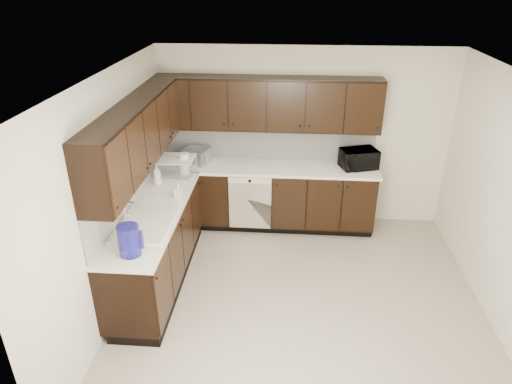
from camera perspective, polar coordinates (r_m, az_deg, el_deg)
floor at (r=5.31m, az=5.63°, el=-13.51°), size 4.00×4.00×0.00m
ceiling at (r=4.19m, az=7.16°, el=13.87°), size 4.00×4.00×0.00m
wall_back at (r=6.46m, az=5.92°, el=6.76°), size 4.00×0.02×2.50m
wall_left at (r=4.95m, az=-17.47°, el=-0.57°), size 0.02×4.00×2.50m
wall_right at (r=5.11m, az=29.34°, el=-2.08°), size 0.02×4.00×2.50m
wall_front at (r=2.99m, az=7.19°, el=-19.45°), size 4.00×0.02×2.50m
lower_cabinets at (r=6.04m, az=-3.91°, el=-3.30°), size 3.00×2.80×0.90m
countertop at (r=5.81m, az=-4.08°, el=1.05°), size 3.03×2.83×0.04m
backsplash at (r=5.93m, az=-5.89°, el=4.25°), size 3.00×2.80×0.48m
upper_cabinets at (r=5.61m, az=-5.18°, el=9.39°), size 3.00×2.80×0.70m
dishwasher at (r=6.21m, az=-0.76°, el=-0.99°), size 0.58×0.04×0.78m
sink at (r=5.01m, az=-13.55°, el=-4.55°), size 0.54×0.82×0.42m
microwave at (r=6.32m, az=12.71°, el=4.07°), size 0.55×0.45×0.26m
soap_bottle_a at (r=5.45m, az=-9.70°, el=0.28°), size 0.10×0.10×0.19m
soap_bottle_b at (r=5.82m, az=-12.27°, el=2.16°), size 0.13×0.13×0.26m
toaster_oven at (r=6.38m, az=-7.42°, el=4.47°), size 0.40×0.35×0.21m
storage_bin at (r=6.11m, az=-10.24°, el=3.25°), size 0.57×0.45×0.20m
blue_pitcher at (r=4.44m, az=-15.58°, el=-5.85°), size 0.24×0.24×0.31m
teal_tumbler at (r=6.08m, az=-8.63°, el=3.09°), size 0.10×0.10×0.17m
paper_towel_roll at (r=6.06m, az=-8.93°, el=3.56°), size 0.17×0.17×0.28m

